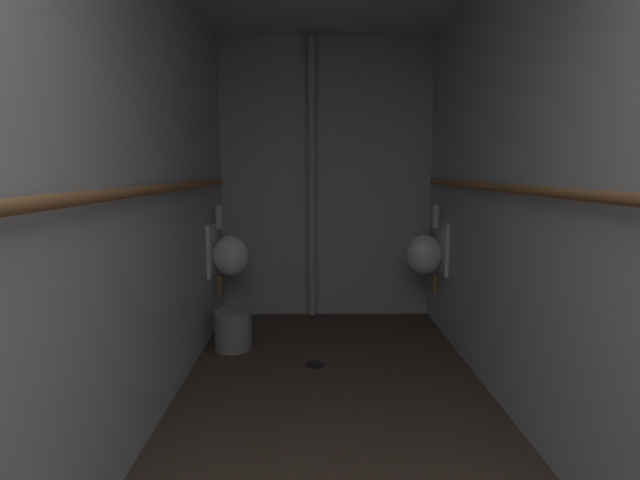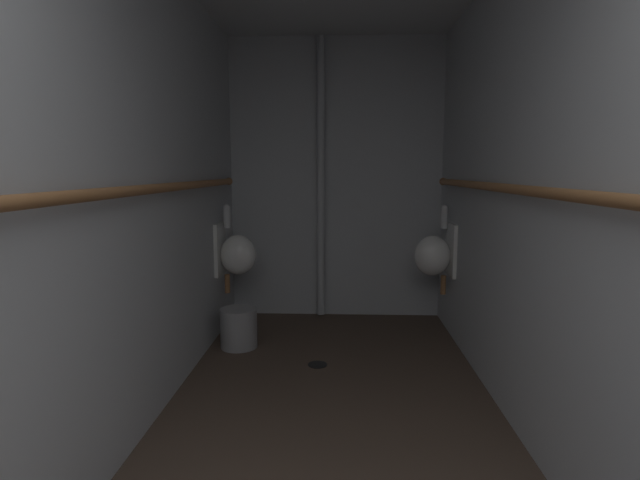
{
  "view_description": "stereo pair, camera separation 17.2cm",
  "coord_description": "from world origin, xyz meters",
  "px_view_note": "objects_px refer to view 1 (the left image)",
  "views": [
    {
      "loc": [
        -0.13,
        -0.16,
        1.39
      ],
      "look_at": [
        -0.08,
        2.89,
        0.95
      ],
      "focal_mm": 27.58,
      "sensor_mm": 36.0,
      "label": 1
    },
    {
      "loc": [
        0.04,
        -0.16,
        1.39
      ],
      "look_at": [
        -0.08,
        2.89,
        0.95
      ],
      "focal_mm": 27.58,
      "sensor_mm": 36.0,
      "label": 2
    }
  ],
  "objects_px": {
    "standpipe_back_wall": "(312,180)",
    "floor_drain": "(315,364)",
    "waste_bin": "(233,329)",
    "urinal_left_mid": "(228,254)",
    "urinal_right_mid": "(427,253)"
  },
  "relations": [
    {
      "from": "urinal_right_mid",
      "to": "floor_drain",
      "type": "bearing_deg",
      "value": -142.88
    },
    {
      "from": "floor_drain",
      "to": "waste_bin",
      "type": "relative_size",
      "value": 0.45
    },
    {
      "from": "urinal_left_mid",
      "to": "floor_drain",
      "type": "bearing_deg",
      "value": -43.63
    },
    {
      "from": "urinal_left_mid",
      "to": "floor_drain",
      "type": "xyz_separation_m",
      "value": [
        0.72,
        -0.69,
        -0.69
      ]
    },
    {
      "from": "urinal_right_mid",
      "to": "standpipe_back_wall",
      "type": "relative_size",
      "value": 0.3
    },
    {
      "from": "urinal_left_mid",
      "to": "standpipe_back_wall",
      "type": "relative_size",
      "value": 0.3
    },
    {
      "from": "floor_drain",
      "to": "waste_bin",
      "type": "xyz_separation_m",
      "value": [
        -0.64,
        0.34,
        0.15
      ]
    },
    {
      "from": "standpipe_back_wall",
      "to": "waste_bin",
      "type": "bearing_deg",
      "value": -126.03
    },
    {
      "from": "urinal_right_mid",
      "to": "standpipe_back_wall",
      "type": "height_order",
      "value": "standpipe_back_wall"
    },
    {
      "from": "standpipe_back_wall",
      "to": "waste_bin",
      "type": "xyz_separation_m",
      "value": [
        -0.61,
        -0.84,
        -1.14
      ]
    },
    {
      "from": "standpipe_back_wall",
      "to": "floor_drain",
      "type": "relative_size",
      "value": 18.16
    },
    {
      "from": "urinal_right_mid",
      "to": "waste_bin",
      "type": "height_order",
      "value": "urinal_right_mid"
    },
    {
      "from": "urinal_left_mid",
      "to": "urinal_right_mid",
      "type": "distance_m",
      "value": 1.68
    },
    {
      "from": "standpipe_back_wall",
      "to": "floor_drain",
      "type": "height_order",
      "value": "standpipe_back_wall"
    },
    {
      "from": "standpipe_back_wall",
      "to": "floor_drain",
      "type": "xyz_separation_m",
      "value": [
        0.02,
        -1.18,
        -1.29
      ]
    }
  ]
}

